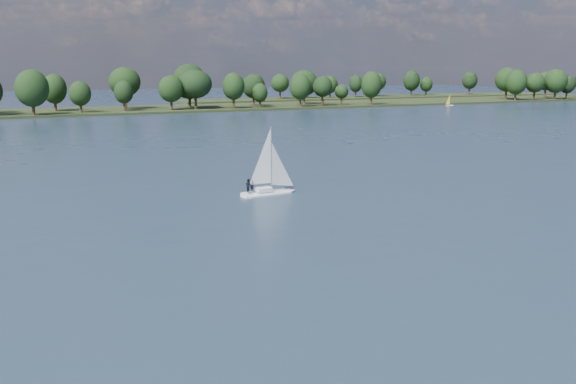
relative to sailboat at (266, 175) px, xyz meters
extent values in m
plane|color=#233342|center=(2.59, 48.03, -2.37)|extent=(700.00, 700.00, 0.00)
cube|color=black|center=(2.59, 160.03, -2.37)|extent=(660.00, 40.00, 1.50)
cube|color=black|center=(162.59, 208.03, -2.37)|extent=(220.00, 30.00, 1.40)
cube|color=white|center=(0.11, 0.00, -2.37)|extent=(6.58, 2.38, 0.76)
cube|color=white|center=(0.11, 0.00, -1.61)|extent=(1.99, 1.31, 0.47)
cylinder|color=#B2B1B8|center=(0.11, 0.00, 1.94)|extent=(0.11, 0.11, 7.58)
imported|color=black|center=(-1.72, 0.26, -1.00)|extent=(0.54, 0.68, 1.64)
imported|color=black|center=(-2.37, -0.26, -1.00)|extent=(0.76, 0.90, 1.64)
cube|color=white|center=(144.76, 136.45, -2.37)|extent=(3.06, 2.39, 0.46)
cylinder|color=silver|center=(144.76, 136.45, -0.06)|extent=(0.08, 0.08, 4.11)
camera|label=1|loc=(-31.22, -67.94, 12.47)|focal=40.00mm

